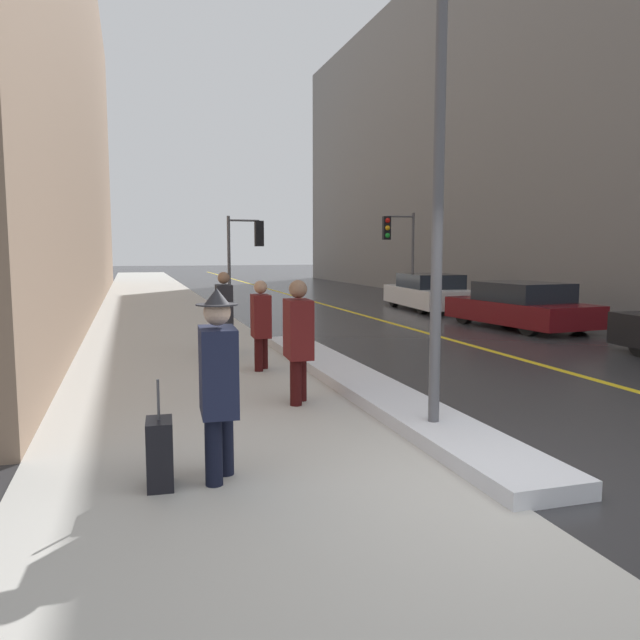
{
  "coord_description": "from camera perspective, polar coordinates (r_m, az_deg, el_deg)",
  "views": [
    {
      "loc": [
        -2.94,
        -4.34,
        2.03
      ],
      "look_at": [
        -0.4,
        4.0,
        1.05
      ],
      "focal_mm": 35.0,
      "sensor_mm": 36.0,
      "label": 1
    }
  ],
  "objects": [
    {
      "name": "pedestrian_in_glasses",
      "position": [
        8.19,
        -2.02,
        -1.45
      ],
      "size": [
        0.34,
        0.75,
        1.64
      ],
      "rotation": [
        0.0,
        0.0,
        -1.62
      ],
      "color": "#340C0C",
      "rests_on": "ground"
    },
    {
      "name": "building_facade_left",
      "position": [
        25.16,
        -27.12,
        16.93
      ],
      "size": [
        6.0,
        36.0,
        13.85
      ],
      "color": "#846B56",
      "rests_on": "ground"
    },
    {
      "name": "pedestrian_trailing",
      "position": [
        12.26,
        -8.76,
        1.02
      ],
      "size": [
        0.33,
        0.54,
        1.61
      ],
      "rotation": [
        0.0,
        0.0,
        -1.62
      ],
      "color": "black",
      "rests_on": "ground"
    },
    {
      "name": "sidewalk_slab",
      "position": [
        19.47,
        -14.07,
        0.25
      ],
      "size": [
        4.0,
        80.0,
        0.01
      ],
      "color": "#B2AFA8",
      "rests_on": "ground"
    },
    {
      "name": "lamp_post",
      "position": [
        6.85,
        10.83,
        15.18
      ],
      "size": [
        0.28,
        0.28,
        5.19
      ],
      "color": "#515156",
      "rests_on": "ground"
    },
    {
      "name": "pedestrian_with_shoulder_bag",
      "position": [
        5.51,
        -9.29,
        -5.19
      ],
      "size": [
        0.36,
        0.74,
        1.71
      ],
      "rotation": [
        0.0,
        0.0,
        -1.62
      ],
      "color": "black",
      "rests_on": "ground"
    },
    {
      "name": "pedestrian_nearside",
      "position": [
        10.51,
        -5.43,
        -0.08
      ],
      "size": [
        0.31,
        0.51,
        1.53
      ],
      "rotation": [
        0.0,
        0.0,
        -1.62
      ],
      "color": "#340C0C",
      "rests_on": "ground"
    },
    {
      "name": "parked_car_white",
      "position": [
        21.7,
        9.91,
        2.49
      ],
      "size": [
        2.12,
        4.62,
        1.22
      ],
      "rotation": [
        0.0,
        0.0,
        1.49
      ],
      "color": "silver",
      "rests_on": "ground"
    },
    {
      "name": "building_facade_right",
      "position": [
        31.23,
        14.61,
        15.79
      ],
      "size": [
        6.0,
        36.0,
        14.46
      ],
      "color": "slate",
      "rests_on": "ground"
    },
    {
      "name": "parked_car_maroon",
      "position": [
        17.11,
        17.83,
        1.21
      ],
      "size": [
        2.22,
        4.33,
        1.2
      ],
      "rotation": [
        0.0,
        0.0,
        1.67
      ],
      "color": "#600F14",
      "rests_on": "ground"
    },
    {
      "name": "traffic_light_near",
      "position": [
        22.32,
        -6.55,
        7.08
      ],
      "size": [
        1.31,
        0.35,
        3.21
      ],
      "rotation": [
        0.0,
        0.0,
        0.07
      ],
      "color": "#515156",
      "rests_on": "ground"
    },
    {
      "name": "traffic_light_far",
      "position": [
        24.71,
        7.0,
        7.47
      ],
      "size": [
        1.31,
        0.32,
        3.48
      ],
      "rotation": [
        0.0,
        0.0,
        3.09
      ],
      "color": "#515156",
      "rests_on": "ground"
    },
    {
      "name": "ground_plane",
      "position": [
        5.62,
        16.55,
        -15.02
      ],
      "size": [
        160.0,
        160.0,
        0.0
      ],
      "primitive_type": "plane",
      "color": "#2D2D30"
    },
    {
      "name": "rolling_suitcase",
      "position": [
        5.6,
        -14.43,
        -11.78
      ],
      "size": [
        0.24,
        0.37,
        0.95
      ],
      "rotation": [
        0.0,
        0.0,
        -1.62
      ],
      "color": "black",
      "rests_on": "ground"
    },
    {
      "name": "road_centre_stripe",
      "position": [
        20.65,
        2.8,
        0.76
      ],
      "size": [
        0.16,
        80.0,
        0.0
      ],
      "color": "gold",
      "rests_on": "ground"
    },
    {
      "name": "snow_bank_curb",
      "position": [
        9.3,
        3.54,
        -5.68
      ],
      "size": [
        0.83,
        9.07,
        0.17
      ],
      "color": "silver",
      "rests_on": "ground"
    }
  ]
}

